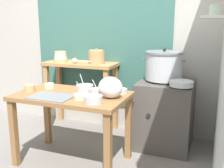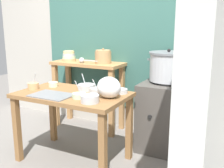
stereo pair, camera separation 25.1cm
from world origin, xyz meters
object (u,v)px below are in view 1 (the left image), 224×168
back_shelf_table (81,79)px  prep_bowl_0 (96,91)px  prep_table (72,105)px  ladle (76,61)px  prep_bowl_3 (81,96)px  prep_bowl_6 (93,99)px  serving_tray (52,97)px  prep_bowl_5 (85,87)px  clay_pot (97,57)px  steamer_pot (164,66)px  stove_block (165,114)px  wide_pan (181,83)px  prep_bowl_4 (29,88)px  bowl_stack_enamel (61,57)px  prep_bowl_1 (49,86)px  prep_bowl_2 (121,91)px  plastic_bag (110,88)px

back_shelf_table → prep_bowl_0: size_ratio=6.50×
prep_table → prep_bowl_0: prep_bowl_0 is taller
ladle → prep_bowl_3: ladle is taller
back_shelf_table → ladle: (-0.02, -0.10, 0.26)m
prep_bowl_0 → prep_bowl_6: bearing=-70.1°
serving_tray → prep_bowl_5: (0.17, 0.34, 0.03)m
clay_pot → ladle: size_ratio=0.69×
prep_table → steamer_pot: steamer_pot is taller
back_shelf_table → stove_block: back_shelf_table is taller
clay_pot → wide_pan: (1.10, -0.36, -0.18)m
prep_table → ladle: ladle is taller
prep_table → ladle: 0.89m
stove_block → prep_bowl_4: size_ratio=4.47×
bowl_stack_enamel → prep_bowl_0: bowl_stack_enamel is taller
prep_bowl_1 → prep_bowl_2: bearing=6.2°
bowl_stack_enamel → prep_bowl_4: bearing=-79.2°
steamer_pot → prep_bowl_5: bearing=-141.3°
bowl_stack_enamel → prep_bowl_5: (0.68, -0.64, -0.21)m
steamer_pot → plastic_bag: size_ratio=2.06×
prep_bowl_4 → clay_pot: bearing=69.1°
clay_pot → serving_tray: (-0.00, -1.01, -0.26)m
clay_pot → prep_bowl_3: bearing=-73.8°
prep_bowl_1 → prep_bowl_2: 0.78m
back_shelf_table → steamer_pot: size_ratio=2.04×
plastic_bag → prep_bowl_5: plastic_bag is taller
back_shelf_table → ladle: 0.27m
steamer_pot → prep_bowl_6: size_ratio=2.89×
prep_bowl_0 → prep_bowl_2: 0.24m
plastic_bag → prep_bowl_2: plastic_bag is taller
stove_block → serving_tray: size_ratio=1.95×
prep_bowl_2 → plastic_bag: bearing=-97.6°
steamer_pot → prep_bowl_0: (-0.53, -0.63, -0.19)m
prep_bowl_2 → bowl_stack_enamel: bearing=150.5°
plastic_bag → prep_bowl_3: size_ratio=1.33×
bowl_stack_enamel → wide_pan: (1.61, -0.33, -0.16)m
prep_bowl_1 → prep_bowl_6: bearing=-25.8°
bowl_stack_enamel → prep_bowl_6: 1.40m
bowl_stack_enamel → plastic_bag: bowl_stack_enamel is taller
prep_bowl_2 → prep_bowl_6: bearing=-104.4°
prep_bowl_0 → clay_pot: bearing=114.3°
prep_bowl_2 → prep_bowl_4: (-0.89, -0.27, 0.01)m
prep_bowl_0 → prep_bowl_5: size_ratio=0.83×
bowl_stack_enamel → prep_bowl_5: bowl_stack_enamel is taller
ladle → prep_bowl_6: (0.69, -0.94, -0.18)m
steamer_pot → prep_bowl_2: size_ratio=3.56×
prep_bowl_0 → wide_pan: bearing=26.5°
steamer_pot → prep_bowl_2: (-0.32, -0.52, -0.19)m
bowl_stack_enamel → prep_bowl_3: 1.24m
stove_block → bowl_stack_enamel: (-1.42, 0.10, 0.58)m
plastic_bag → wide_pan: (0.58, 0.47, -0.01)m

